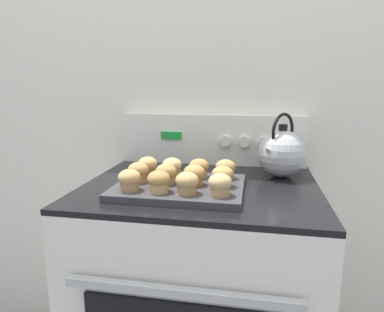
{
  "coord_description": "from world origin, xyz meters",
  "views": [
    {
      "loc": [
        0.18,
        -0.77,
        1.27
      ],
      "look_at": [
        -0.02,
        0.29,
        1.04
      ],
      "focal_mm": 32.0,
      "sensor_mm": 36.0,
      "label": 1
    }
  ],
  "objects_px": {
    "muffin_r1_c0": "(138,172)",
    "muffin_r2_c1": "(172,167)",
    "muffin_pan": "(180,187)",
    "muffin_r2_c0": "(148,166)",
    "muffin_r0_c2": "(187,183)",
    "muffin_r1_c1": "(166,174)",
    "tea_kettle": "(281,153)",
    "muffin_r0_c1": "(159,181)",
    "muffin_r1_c3": "(223,176)",
    "muffin_r0_c3": "(220,184)",
    "muffin_r1_c2": "(194,175)",
    "muffin_r2_c2": "(199,168)",
    "stove_range": "(201,304)",
    "muffin_r2_c3": "(226,169)",
    "muffin_r0_c0": "(129,180)"
  },
  "relations": [
    {
      "from": "muffin_r1_c0",
      "to": "muffin_r2_c1",
      "type": "distance_m",
      "value": 0.13
    },
    {
      "from": "muffin_pan",
      "to": "muffin_r2_c0",
      "type": "bearing_deg",
      "value": 146.74
    },
    {
      "from": "muffin_r0_c2",
      "to": "muffin_r1_c1",
      "type": "xyz_separation_m",
      "value": [
        -0.09,
        0.09,
        0.0
      ]
    },
    {
      "from": "tea_kettle",
      "to": "muffin_pan",
      "type": "bearing_deg",
      "value": -144.68
    },
    {
      "from": "muffin_r0_c1",
      "to": "muffin_r1_c3",
      "type": "bearing_deg",
      "value": 26.53
    },
    {
      "from": "muffin_r0_c3",
      "to": "muffin_r1_c1",
      "type": "bearing_deg",
      "value": 154.28
    },
    {
      "from": "muffin_r2_c1",
      "to": "tea_kettle",
      "type": "height_order",
      "value": "tea_kettle"
    },
    {
      "from": "muffin_pan",
      "to": "muffin_r2_c1",
      "type": "distance_m",
      "value": 0.11
    },
    {
      "from": "muffin_r0_c3",
      "to": "muffin_r1_c2",
      "type": "bearing_deg",
      "value": 135.32
    },
    {
      "from": "muffin_r1_c1",
      "to": "muffin_r2_c1",
      "type": "distance_m",
      "value": 0.09
    },
    {
      "from": "muffin_r1_c0",
      "to": "muffin_r2_c2",
      "type": "distance_m",
      "value": 0.2
    },
    {
      "from": "stove_range",
      "to": "muffin_r2_c1",
      "type": "xyz_separation_m",
      "value": [
        -0.1,
        -0.01,
        0.52
      ]
    },
    {
      "from": "muffin_r2_c2",
      "to": "muffin_r2_c3",
      "type": "xyz_separation_m",
      "value": [
        0.09,
        0.0,
        0.0
      ]
    },
    {
      "from": "muffin_r1_c0",
      "to": "muffin_r1_c2",
      "type": "bearing_deg",
      "value": -0.53
    },
    {
      "from": "muffin_r1_c0",
      "to": "muffin_r2_c1",
      "type": "relative_size",
      "value": 1.0
    },
    {
      "from": "muffin_r0_c2",
      "to": "tea_kettle",
      "type": "bearing_deg",
      "value": 48.71
    },
    {
      "from": "muffin_r0_c1",
      "to": "muffin_r0_c3",
      "type": "xyz_separation_m",
      "value": [
        0.18,
        0.0,
        0.0
      ]
    },
    {
      "from": "muffin_r1_c0",
      "to": "muffin_r2_c3",
      "type": "height_order",
      "value": "same"
    },
    {
      "from": "stove_range",
      "to": "muffin_r1_c0",
      "type": "xyz_separation_m",
      "value": [
        -0.19,
        -0.09,
        0.52
      ]
    },
    {
      "from": "muffin_r0_c1",
      "to": "muffin_r2_c3",
      "type": "relative_size",
      "value": 1.0
    },
    {
      "from": "stove_range",
      "to": "muffin_pan",
      "type": "distance_m",
      "value": 0.49
    },
    {
      "from": "muffin_r0_c2",
      "to": "muffin_r1_c0",
      "type": "xyz_separation_m",
      "value": [
        -0.18,
        0.09,
        0.0
      ]
    },
    {
      "from": "muffin_r1_c2",
      "to": "muffin_r2_c2",
      "type": "xyz_separation_m",
      "value": [
        0.0,
        0.09,
        0.0
      ]
    },
    {
      "from": "muffin_r1_c1",
      "to": "muffin_r2_c2",
      "type": "relative_size",
      "value": 1.0
    },
    {
      "from": "muffin_r2_c1",
      "to": "muffin_r0_c0",
      "type": "bearing_deg",
      "value": -115.64
    },
    {
      "from": "tea_kettle",
      "to": "muffin_r2_c0",
      "type": "bearing_deg",
      "value": -162.63
    },
    {
      "from": "muffin_r1_c0",
      "to": "muffin_r2_c2",
      "type": "xyz_separation_m",
      "value": [
        0.18,
        0.09,
        0.0
      ]
    },
    {
      "from": "muffin_r2_c0",
      "to": "tea_kettle",
      "type": "height_order",
      "value": "tea_kettle"
    },
    {
      "from": "muffin_pan",
      "to": "muffin_r1_c1",
      "type": "xyz_separation_m",
      "value": [
        -0.04,
        -0.0,
        0.04
      ]
    },
    {
      "from": "muffin_r1_c2",
      "to": "muffin_r2_c1",
      "type": "height_order",
      "value": "same"
    },
    {
      "from": "stove_range",
      "to": "muffin_r0_c1",
      "type": "xyz_separation_m",
      "value": [
        -0.1,
        -0.18,
        0.52
      ]
    },
    {
      "from": "stove_range",
      "to": "muffin_r0_c3",
      "type": "distance_m",
      "value": 0.56
    },
    {
      "from": "muffin_r0_c1",
      "to": "muffin_r2_c0",
      "type": "bearing_deg",
      "value": 116.95
    },
    {
      "from": "stove_range",
      "to": "muffin_r1_c2",
      "type": "bearing_deg",
      "value": -95.18
    },
    {
      "from": "muffin_r1_c0",
      "to": "tea_kettle",
      "type": "height_order",
      "value": "tea_kettle"
    },
    {
      "from": "muffin_r1_c2",
      "to": "muffin_r2_c1",
      "type": "relative_size",
      "value": 1.0
    },
    {
      "from": "muffin_r0_c0",
      "to": "stove_range",
      "type": "bearing_deg",
      "value": 44.76
    },
    {
      "from": "muffin_r2_c3",
      "to": "muffin_r1_c1",
      "type": "bearing_deg",
      "value": -152.09
    },
    {
      "from": "stove_range",
      "to": "muffin_r1_c2",
      "type": "xyz_separation_m",
      "value": [
        -0.01,
        -0.09,
        0.52
      ]
    },
    {
      "from": "muffin_r0_c3",
      "to": "muffin_r1_c3",
      "type": "distance_m",
      "value": 0.09
    },
    {
      "from": "muffin_r1_c0",
      "to": "muffin_r1_c1",
      "type": "bearing_deg",
      "value": -2.86
    },
    {
      "from": "muffin_r1_c1",
      "to": "muffin_r2_c0",
      "type": "height_order",
      "value": "same"
    },
    {
      "from": "muffin_r0_c3",
      "to": "muffin_r0_c1",
      "type": "bearing_deg",
      "value": -179.56
    },
    {
      "from": "muffin_r0_c1",
      "to": "muffin_r1_c2",
      "type": "xyz_separation_m",
      "value": [
        0.09,
        0.09,
        0.0
      ]
    },
    {
      "from": "muffin_r0_c2",
      "to": "muffin_r1_c1",
      "type": "height_order",
      "value": "same"
    },
    {
      "from": "muffin_r1_c3",
      "to": "muffin_r0_c1",
      "type": "bearing_deg",
      "value": -153.47
    },
    {
      "from": "muffin_r0_c0",
      "to": "muffin_r0_c2",
      "type": "bearing_deg",
      "value": -0.01
    },
    {
      "from": "muffin_r1_c2",
      "to": "muffin_r2_c2",
      "type": "distance_m",
      "value": 0.09
    },
    {
      "from": "muffin_r0_c0",
      "to": "muffin_r1_c0",
      "type": "xyz_separation_m",
      "value": [
        -0.01,
        0.09,
        0.0
      ]
    },
    {
      "from": "muffin_pan",
      "to": "muffin_r0_c0",
      "type": "xyz_separation_m",
      "value": [
        -0.13,
        -0.09,
        0.04
      ]
    }
  ]
}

